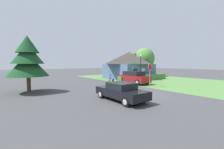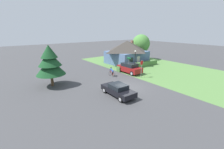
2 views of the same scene
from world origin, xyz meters
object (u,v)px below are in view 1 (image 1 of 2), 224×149
(cyclist, at_px, (112,80))
(stop_sign, at_px, (150,70))
(sedan_left_lane, at_px, (121,91))
(street_lamp, at_px, (141,65))
(conifer_tall_near, at_px, (28,59))
(parked_suv_right, at_px, (134,77))
(street_name_sign, at_px, (133,70))
(cottage_house, at_px, (129,65))
(deciduous_tree_right, at_px, (144,58))

(cyclist, bearing_deg, stop_sign, -136.00)
(stop_sign, bearing_deg, sedan_left_lane, 17.88)
(street_lamp, relative_size, conifer_tall_near, 0.74)
(sedan_left_lane, bearing_deg, parked_suv_right, -50.38)
(street_name_sign, height_order, conifer_tall_near, conifer_tall_near)
(cottage_house, bearing_deg, street_lamp, -126.52)
(cottage_house, distance_m, street_lamp, 8.73)
(stop_sign, relative_size, street_lamp, 0.68)
(cottage_house, relative_size, sedan_left_lane, 1.98)
(sedan_left_lane, distance_m, stop_sign, 7.85)
(parked_suv_right, relative_size, deciduous_tree_right, 0.73)
(stop_sign, bearing_deg, parked_suv_right, -102.54)
(cyclist, xyz_separation_m, street_lamp, (3.85, -1.33, 1.95))
(stop_sign, xyz_separation_m, street_name_sign, (-0.20, 2.68, -0.01))
(cottage_house, relative_size, street_lamp, 2.17)
(sedan_left_lane, relative_size, street_name_sign, 1.55)
(cyclist, bearing_deg, street_name_sign, -102.86)
(cottage_house, relative_size, conifer_tall_near, 1.62)
(stop_sign, distance_m, street_lamp, 2.26)
(cyclist, distance_m, deciduous_tree_right, 16.13)
(cyclist, height_order, conifer_tall_near, conifer_tall_near)
(cottage_house, height_order, conifer_tall_near, conifer_tall_near)
(deciduous_tree_right, bearing_deg, sedan_left_lane, -143.48)
(parked_suv_right, distance_m, conifer_tall_near, 13.03)
(parked_suv_right, bearing_deg, stop_sign, 171.01)
(street_lamp, bearing_deg, sedan_left_lane, -146.75)
(cottage_house, xyz_separation_m, sedan_left_lane, (-12.54, -12.40, -1.90))
(cyclist, height_order, street_name_sign, street_name_sign)
(sedan_left_lane, xyz_separation_m, parked_suv_right, (7.54, 6.13, 0.19))
(street_lamp, bearing_deg, parked_suv_right, 101.91)
(conifer_tall_near, bearing_deg, cyclist, -8.64)
(parked_suv_right, xyz_separation_m, stop_sign, (-0.41, -3.11, 1.12))
(stop_sign, bearing_deg, cyclist, -51.66)
(cyclist, xyz_separation_m, street_name_sign, (3.02, -0.72, 1.27))
(stop_sign, relative_size, street_name_sign, 0.97)
(street_name_sign, relative_size, deciduous_tree_right, 0.47)
(deciduous_tree_right, bearing_deg, parked_suv_right, -145.45)
(cottage_house, relative_size, stop_sign, 3.18)
(deciduous_tree_right, bearing_deg, street_name_sign, -145.40)
(cyclist, distance_m, stop_sign, 4.86)
(parked_suv_right, distance_m, stop_sign, 3.33)
(cottage_house, distance_m, conifer_tall_near, 18.30)
(sedan_left_lane, xyz_separation_m, deciduous_tree_right, (18.09, 13.39, 3.27))
(cottage_house, bearing_deg, sedan_left_lane, -138.66)
(parked_suv_right, height_order, street_lamp, street_lamp)
(parked_suv_right, relative_size, stop_sign, 1.63)
(stop_sign, relative_size, conifer_tall_near, 0.51)
(deciduous_tree_right, bearing_deg, cottage_house, -169.81)
(cottage_house, height_order, cyclist, cottage_house)
(street_lamp, height_order, deciduous_tree_right, deciduous_tree_right)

